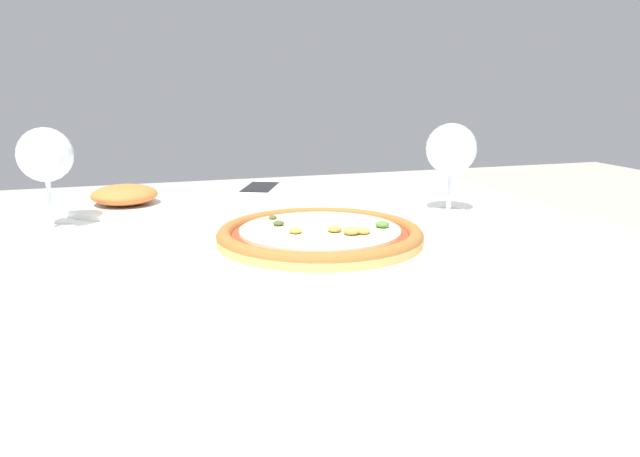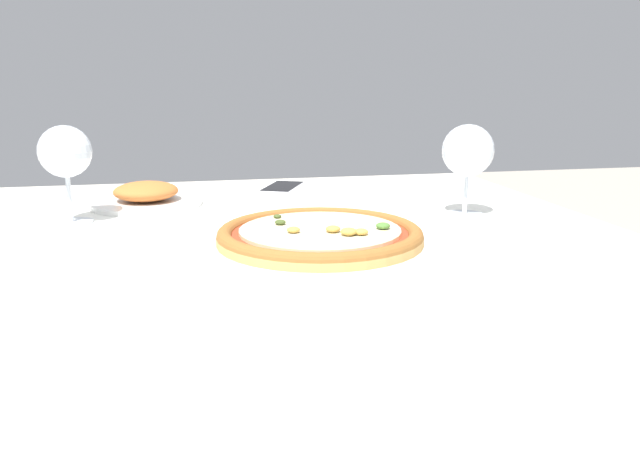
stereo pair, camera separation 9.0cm
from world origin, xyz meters
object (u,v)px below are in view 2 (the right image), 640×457
at_px(wine_glass_far_right, 65,154).
at_px(side_plate, 146,196).
at_px(dining_table, 265,290).
at_px(cell_phone, 283,188).
at_px(pizza_plate, 320,237).
at_px(wine_glass_far_left, 468,152).

relative_size(wine_glass_far_right, side_plate, 0.78).
xyz_separation_m(dining_table, cell_phone, (0.09, 0.43, 0.08)).
bearing_deg(wine_glass_far_right, pizza_plate, -32.21).
bearing_deg(wine_glass_far_right, dining_table, -31.46).
distance_m(dining_table, wine_glass_far_right, 0.41).
height_order(wine_glass_far_left, side_plate, wine_glass_far_left).
distance_m(wine_glass_far_left, side_plate, 0.61).
bearing_deg(side_plate, cell_phone, 21.04).
height_order(dining_table, side_plate, side_plate).
height_order(wine_glass_far_right, cell_phone, wine_glass_far_right).
distance_m(pizza_plate, wine_glass_far_right, 0.46).
bearing_deg(wine_glass_far_left, cell_phone, 131.68).
relative_size(dining_table, side_plate, 5.59).
distance_m(dining_table, side_plate, 0.39).
relative_size(dining_table, wine_glass_far_right, 7.12).
bearing_deg(wine_glass_far_left, dining_table, -163.42).
xyz_separation_m(dining_table, pizza_plate, (0.08, -0.05, 0.09)).
bearing_deg(cell_phone, side_plate, -158.96).
height_order(dining_table, pizza_plate, pizza_plate).
xyz_separation_m(wine_glass_far_left, cell_phone, (-0.28, 0.32, -0.11)).
height_order(pizza_plate, wine_glass_far_left, wine_glass_far_left).
relative_size(wine_glass_far_right, cell_phone, 1.04).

